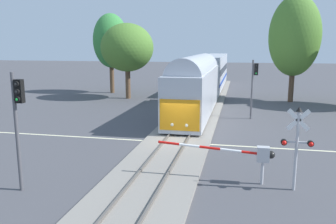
{
  "coord_description": "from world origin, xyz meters",
  "views": [
    {
      "loc": [
        3.98,
        -21.86,
        6.36
      ],
      "look_at": [
        -0.66,
        0.23,
        2.0
      ],
      "focal_mm": 37.07,
      "sensor_mm": 36.0,
      "label": 1
    }
  ],
  "objects_px": {
    "oak_far_right": "(295,36)",
    "crossing_gate_near": "(250,154)",
    "crossing_signal_mast": "(297,140)",
    "oak_behind_train": "(127,48)",
    "traffic_signal_far_side": "(254,80)",
    "pine_left_background": "(111,41)",
    "commuter_train": "(206,76)",
    "traffic_signal_near_left": "(18,113)"
  },
  "relations": [
    {
      "from": "oak_far_right",
      "to": "crossing_gate_near",
      "type": "bearing_deg",
      "value": -101.3
    },
    {
      "from": "crossing_signal_mast",
      "to": "crossing_gate_near",
      "type": "bearing_deg",
      "value": 167.41
    },
    {
      "from": "oak_behind_train",
      "to": "oak_far_right",
      "type": "relative_size",
      "value": 0.76
    },
    {
      "from": "traffic_signal_far_side",
      "to": "pine_left_background",
      "type": "relative_size",
      "value": 0.49
    },
    {
      "from": "crossing_signal_mast",
      "to": "oak_behind_train",
      "type": "bearing_deg",
      "value": 122.89
    },
    {
      "from": "pine_left_background",
      "to": "oak_behind_train",
      "type": "bearing_deg",
      "value": -49.98
    },
    {
      "from": "commuter_train",
      "to": "traffic_signal_near_left",
      "type": "height_order",
      "value": "commuter_train"
    },
    {
      "from": "commuter_train",
      "to": "crossing_signal_mast",
      "type": "xyz_separation_m",
      "value": [
        6.48,
        -25.71,
        -0.47
      ]
    },
    {
      "from": "crossing_signal_mast",
      "to": "traffic_signal_near_left",
      "type": "distance_m",
      "value": 12.07
    },
    {
      "from": "crossing_signal_mast",
      "to": "pine_left_background",
      "type": "height_order",
      "value": "pine_left_background"
    },
    {
      "from": "traffic_signal_near_left",
      "to": "oak_behind_train",
      "type": "height_order",
      "value": "oak_behind_train"
    },
    {
      "from": "oak_behind_train",
      "to": "oak_far_right",
      "type": "xyz_separation_m",
      "value": [
        18.94,
        1.34,
        1.28
      ]
    },
    {
      "from": "traffic_signal_near_left",
      "to": "oak_far_right",
      "type": "bearing_deg",
      "value": 62.22
    },
    {
      "from": "commuter_train",
      "to": "traffic_signal_near_left",
      "type": "xyz_separation_m",
      "value": [
        -5.28,
        -28.21,
        0.74
      ]
    },
    {
      "from": "oak_far_right",
      "to": "pine_left_background",
      "type": "bearing_deg",
      "value": 172.2
    },
    {
      "from": "commuter_train",
      "to": "traffic_signal_near_left",
      "type": "bearing_deg",
      "value": -100.59
    },
    {
      "from": "commuter_train",
      "to": "pine_left_background",
      "type": "relative_size",
      "value": 3.78
    },
    {
      "from": "crossing_signal_mast",
      "to": "oak_far_right",
      "type": "xyz_separation_m",
      "value": [
        3.14,
        25.77,
        5.02
      ]
    },
    {
      "from": "crossing_gate_near",
      "to": "pine_left_background",
      "type": "relative_size",
      "value": 0.52
    },
    {
      "from": "traffic_signal_near_left",
      "to": "pine_left_background",
      "type": "height_order",
      "value": "pine_left_background"
    },
    {
      "from": "crossing_signal_mast",
      "to": "traffic_signal_near_left",
      "type": "height_order",
      "value": "traffic_signal_near_left"
    },
    {
      "from": "commuter_train",
      "to": "oak_behind_train",
      "type": "bearing_deg",
      "value": -172.13
    },
    {
      "from": "traffic_signal_near_left",
      "to": "oak_far_right",
      "type": "distance_m",
      "value": 32.17
    },
    {
      "from": "commuter_train",
      "to": "crossing_gate_near",
      "type": "bearing_deg",
      "value": -79.8
    },
    {
      "from": "crossing_gate_near",
      "to": "oak_behind_train",
      "type": "relative_size",
      "value": 0.61
    },
    {
      "from": "commuter_train",
      "to": "oak_behind_train",
      "type": "xyz_separation_m",
      "value": [
        -9.32,
        -1.29,
        3.28
      ]
    },
    {
      "from": "oak_far_right",
      "to": "pine_left_background",
      "type": "relative_size",
      "value": 1.12
    },
    {
      "from": "crossing_gate_near",
      "to": "crossing_signal_mast",
      "type": "height_order",
      "value": "crossing_signal_mast"
    },
    {
      "from": "commuter_train",
      "to": "crossing_signal_mast",
      "type": "relative_size",
      "value": 10.46
    },
    {
      "from": "crossing_gate_near",
      "to": "pine_left_background",
      "type": "xyz_separation_m",
      "value": [
        -17.6,
        28.44,
        5.47
      ]
    },
    {
      "from": "oak_far_right",
      "to": "oak_behind_train",
      "type": "bearing_deg",
      "value": -175.95
    },
    {
      "from": "traffic_signal_far_side",
      "to": "traffic_signal_near_left",
      "type": "height_order",
      "value": "traffic_signal_near_left"
    },
    {
      "from": "traffic_signal_near_left",
      "to": "traffic_signal_far_side",
      "type": "bearing_deg",
      "value": 59.75
    },
    {
      "from": "crossing_gate_near",
      "to": "crossing_signal_mast",
      "type": "xyz_separation_m",
      "value": [
        1.92,
        -0.43,
        0.9
      ]
    },
    {
      "from": "commuter_train",
      "to": "oak_far_right",
      "type": "height_order",
      "value": "oak_far_right"
    },
    {
      "from": "oak_far_right",
      "to": "crossing_signal_mast",
      "type": "bearing_deg",
      "value": -96.95
    },
    {
      "from": "crossing_gate_near",
      "to": "oak_behind_train",
      "type": "height_order",
      "value": "oak_behind_train"
    },
    {
      "from": "pine_left_background",
      "to": "crossing_gate_near",
      "type": "bearing_deg",
      "value": -58.24
    },
    {
      "from": "crossing_signal_mast",
      "to": "pine_left_background",
      "type": "relative_size",
      "value": 0.36
    },
    {
      "from": "commuter_train",
      "to": "pine_left_background",
      "type": "bearing_deg",
      "value": 166.41
    },
    {
      "from": "commuter_train",
      "to": "traffic_signal_far_side",
      "type": "xyz_separation_m",
      "value": [
        5.1,
        -10.43,
        0.66
      ]
    },
    {
      "from": "pine_left_background",
      "to": "crossing_signal_mast",
      "type": "bearing_deg",
      "value": -55.92
    }
  ]
}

